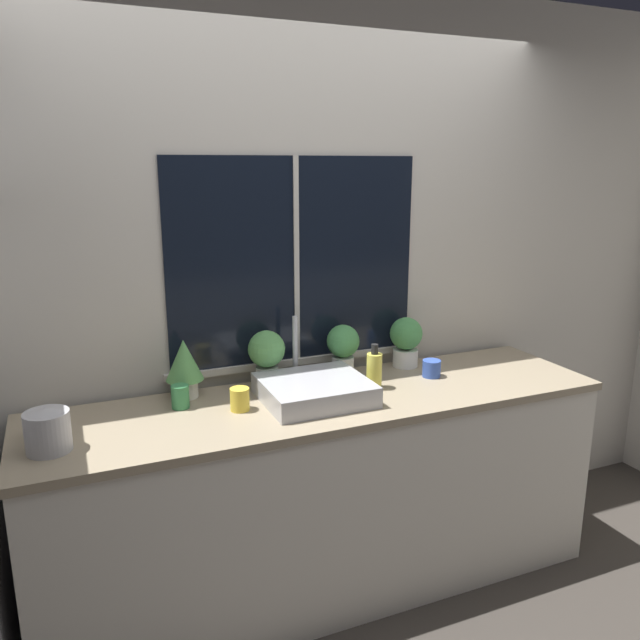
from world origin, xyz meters
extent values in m
plane|color=#38332D|center=(0.00, 0.00, 0.00)|extent=(14.00, 14.00, 0.00)
cube|color=#BCB7AD|center=(0.00, 0.70, 1.35)|extent=(8.00, 0.06, 2.70)
cube|color=black|center=(0.00, 0.66, 1.48)|extent=(1.20, 0.01, 0.94)
cube|color=#BCB7AD|center=(0.00, 0.66, 1.48)|extent=(0.02, 0.01, 0.94)
cube|color=#BCB7AD|center=(0.00, 0.66, 0.99)|extent=(1.26, 0.04, 0.03)
cube|color=#BCB7AD|center=(2.32, 1.50, 1.35)|extent=(0.06, 7.00, 2.70)
cube|color=silver|center=(0.00, 0.31, 0.45)|extent=(2.49, 0.63, 0.89)
cube|color=gray|center=(0.00, 0.31, 0.91)|extent=(2.52, 0.65, 0.03)
cube|color=#ADADB2|center=(-0.05, 0.31, 0.97)|extent=(0.44, 0.40, 0.09)
cylinder|color=#B7B7BC|center=(-0.05, 0.54, 0.94)|extent=(0.04, 0.04, 0.03)
cylinder|color=#B7B7BC|center=(-0.05, 0.54, 1.10)|extent=(0.02, 0.02, 0.29)
cylinder|color=white|center=(-0.56, 0.56, 0.97)|extent=(0.11, 0.11, 0.08)
cone|color=#569951|center=(-0.56, 0.56, 1.09)|extent=(0.16, 0.16, 0.18)
cylinder|color=white|center=(-0.19, 0.56, 0.97)|extent=(0.10, 0.10, 0.09)
sphere|color=#569951|center=(-0.19, 0.56, 1.10)|extent=(0.17, 0.17, 0.17)
cylinder|color=white|center=(0.20, 0.56, 0.97)|extent=(0.10, 0.10, 0.09)
sphere|color=#478E4C|center=(0.20, 0.56, 1.09)|extent=(0.16, 0.16, 0.16)
cylinder|color=white|center=(0.54, 0.56, 0.97)|extent=(0.12, 0.12, 0.09)
sphere|color=#478E4C|center=(0.54, 0.56, 1.09)|extent=(0.16, 0.16, 0.16)
cylinder|color=#DBD14C|center=(0.25, 0.34, 1.01)|extent=(0.07, 0.07, 0.16)
cylinder|color=black|center=(0.25, 0.34, 1.11)|extent=(0.03, 0.03, 0.05)
cylinder|color=gold|center=(-0.38, 0.32, 0.97)|extent=(0.08, 0.08, 0.09)
cylinder|color=#38844C|center=(-0.60, 0.44, 0.97)|extent=(0.07, 0.07, 0.10)
cylinder|color=white|center=(-1.14, 0.37, 0.96)|extent=(0.07, 0.07, 0.08)
cylinder|color=#3351AD|center=(0.57, 0.37, 0.97)|extent=(0.09, 0.09, 0.08)
cylinder|color=#B2B2B7|center=(-1.10, 0.22, 1.00)|extent=(0.16, 0.16, 0.15)
cone|color=#B2B2B7|center=(-1.10, 0.22, 1.08)|extent=(0.13, 0.13, 0.02)
camera|label=1|loc=(-1.01, -2.01, 1.91)|focal=35.00mm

